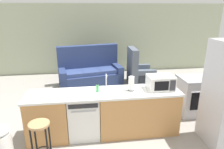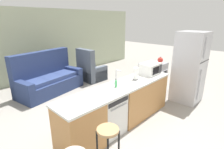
# 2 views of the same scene
# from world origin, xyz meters

# --- Properties ---
(ground_plane) EXTENTS (24.00, 24.00, 0.00)m
(ground_plane) POSITION_xyz_m (0.00, 0.00, 0.00)
(ground_plane) COLOR gray
(wall_back) EXTENTS (10.00, 0.06, 2.60)m
(wall_back) POSITION_xyz_m (0.30, 4.20, 1.30)
(wall_back) COLOR #A8B293
(wall_back) RESTS_ON ground_plane
(kitchen_counter) EXTENTS (2.94, 0.66, 0.90)m
(kitchen_counter) POSITION_xyz_m (0.24, 0.00, 0.42)
(kitchen_counter) COLOR #B77F47
(kitchen_counter) RESTS_ON ground_plane
(dishwasher) EXTENTS (0.58, 0.61, 0.84)m
(dishwasher) POSITION_xyz_m (-0.25, -0.00, 0.42)
(dishwasher) COLOR silver
(dishwasher) RESTS_ON ground_plane
(stove_range) EXTENTS (0.76, 0.68, 0.90)m
(stove_range) POSITION_xyz_m (2.35, 0.55, 0.45)
(stove_range) COLOR #B7B7BC
(stove_range) RESTS_ON ground_plane
(refrigerator) EXTENTS (0.72, 0.73, 1.92)m
(refrigerator) POSITION_xyz_m (2.35, -0.55, 0.96)
(refrigerator) COLOR #B7B7BC
(refrigerator) RESTS_ON ground_plane
(microwave) EXTENTS (0.50, 0.37, 0.28)m
(microwave) POSITION_xyz_m (1.26, -0.00, 1.04)
(microwave) COLOR white
(microwave) RESTS_ON kitchen_counter
(sink_faucet) EXTENTS (0.07, 0.18, 0.30)m
(sink_faucet) POSITION_xyz_m (0.21, 0.18, 1.03)
(sink_faucet) COLOR silver
(sink_faucet) RESTS_ON kitchen_counter
(paper_towel_roll) EXTENTS (0.14, 0.14, 0.28)m
(paper_towel_roll) POSITION_xyz_m (0.68, 0.01, 1.04)
(paper_towel_roll) COLOR #4C4C51
(paper_towel_roll) RESTS_ON kitchen_counter
(soap_bottle) EXTENTS (0.06, 0.06, 0.18)m
(soap_bottle) POSITION_xyz_m (0.03, 0.03, 0.97)
(soap_bottle) COLOR #4CB266
(soap_bottle) RESTS_ON kitchen_counter
(kettle) EXTENTS (0.21, 0.17, 0.19)m
(kettle) POSITION_xyz_m (2.52, 0.42, 0.99)
(kettle) COLOR red
(kettle) RESTS_ON stove_range
(bar_stool) EXTENTS (0.32, 0.32, 0.74)m
(bar_stool) POSITION_xyz_m (-0.93, -0.69, 0.54)
(bar_stool) COLOR tan
(bar_stool) RESTS_ON ground_plane
(couch) EXTENTS (2.13, 1.25, 1.27)m
(couch) POSITION_xyz_m (-0.06, 2.86, 0.39)
(couch) COLOR navy
(couch) RESTS_ON ground_plane
(armchair) EXTENTS (0.81, 0.86, 1.20)m
(armchair) POSITION_xyz_m (1.55, 2.73, 0.35)
(armchair) COLOR #515B6B
(armchair) RESTS_ON ground_plane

